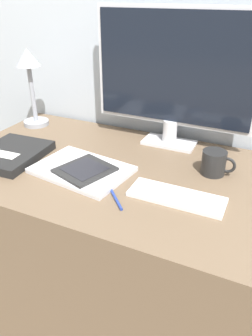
{
  "coord_description": "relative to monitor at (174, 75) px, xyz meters",
  "views": [
    {
      "loc": [
        0.39,
        -0.72,
        1.26
      ],
      "look_at": [
        0.01,
        0.09,
        0.77
      ],
      "focal_mm": 35.0,
      "sensor_mm": 36.0,
      "label": 1
    }
  ],
  "objects": [
    {
      "name": "laptop",
      "position": [
        -0.2,
        -0.35,
        -0.27
      ],
      "size": [
        0.34,
        0.26,
        0.02
      ],
      "color": "silver",
      "rests_on": "desk"
    },
    {
      "name": "pen",
      "position": [
        -0.03,
        -0.45,
        -0.27
      ],
      "size": [
        0.11,
        0.11,
        0.01
      ],
      "color": "navy",
      "rests_on": "desk"
    },
    {
      "name": "desk",
      "position": [
        -0.03,
        -0.27,
        -0.63
      ],
      "size": [
        1.38,
        0.7,
        0.71
      ],
      "color": "brown",
      "rests_on": "ground_plane"
    },
    {
      "name": "ereader",
      "position": [
        -0.18,
        -0.37,
        -0.26
      ],
      "size": [
        0.2,
        0.21,
        0.01
      ],
      "color": "black",
      "rests_on": "laptop"
    },
    {
      "name": "keyboard",
      "position": [
        0.15,
        -0.37,
        -0.27
      ],
      "size": [
        0.29,
        0.1,
        0.01
      ],
      "color": "silver",
      "rests_on": "desk"
    },
    {
      "name": "desk_lamp",
      "position": [
        -0.63,
        -0.06,
        -0.05
      ],
      "size": [
        0.11,
        0.11,
        0.34
      ],
      "color": "#999EA8",
      "rests_on": "desk"
    },
    {
      "name": "wall_back",
      "position": [
        -0.03,
        0.12,
        0.22
      ],
      "size": [
        3.6,
        0.05,
        2.4
      ],
      "color": "#B2BCC6",
      "rests_on": "ground_plane"
    },
    {
      "name": "coffee_mug",
      "position": [
        0.21,
        -0.17,
        -0.23
      ],
      "size": [
        0.11,
        0.08,
        0.08
      ],
      "color": "black",
      "rests_on": "desk"
    },
    {
      "name": "notebook",
      "position": [
        -0.49,
        -0.37,
        -0.26
      ],
      "size": [
        0.23,
        0.28,
        0.03
      ],
      "color": "black",
      "rests_on": "desk"
    },
    {
      "name": "monitor",
      "position": [
        0.0,
        0.0,
        0.0
      ],
      "size": [
        0.62,
        0.11,
        0.51
      ],
      "color": "silver",
      "rests_on": "desk"
    }
  ]
}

